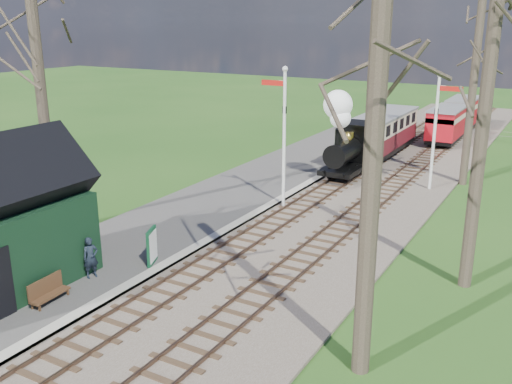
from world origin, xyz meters
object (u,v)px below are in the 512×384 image
at_px(coach, 384,131).
at_px(red_carriage_a, 446,124).
at_px(person, 91,258).
at_px(semaphore_far, 437,123).
at_px(locomotive, 349,139).
at_px(red_carriage_b, 463,113).
at_px(bench, 47,291).
at_px(sign_board, 152,246).
at_px(semaphore_near, 283,128).

distance_m(coach, red_carriage_a, 5.83).
height_order(coach, person, coach).
xyz_separation_m(semaphore_far, locomotive, (-4.39, 0.03, -1.23)).
bearing_deg(red_carriage_b, bench, -98.41).
xyz_separation_m(red_carriage_a, sign_board, (-4.18, -25.22, -0.57)).
bearing_deg(red_carriage_b, semaphore_far, -83.97).
xyz_separation_m(semaphore_near, sign_board, (-0.81, -7.91, -2.80)).
relative_size(coach, sign_board, 5.98).
height_order(coach, bench, coach).
bearing_deg(semaphore_near, bench, -98.42).
height_order(semaphore_near, sign_board, semaphore_near).
xyz_separation_m(coach, bench, (-2.48, -23.63, -1.01)).
xyz_separation_m(semaphore_near, coach, (0.77, 12.09, -2.07)).
bearing_deg(red_carriage_b, semaphore_near, -98.40).
xyz_separation_m(bench, person, (-0.09, 1.83, 0.33)).
distance_m(semaphore_near, red_carriage_a, 17.77).
height_order(semaphore_far, sign_board, semaphore_far).
bearing_deg(person, semaphore_near, 13.67).
xyz_separation_m(red_carriage_b, sign_board, (-4.18, -30.72, -0.57)).
xyz_separation_m(semaphore_near, semaphore_far, (5.14, 6.00, -0.27)).
height_order(coach, red_carriage_b, coach).
bearing_deg(red_carriage_b, locomotive, -98.85).
height_order(semaphore_far, red_carriage_b, semaphore_far).
bearing_deg(person, locomotive, 14.94).
distance_m(locomotive, coach, 6.09).
relative_size(locomotive, red_carriage_b, 0.99).
bearing_deg(coach, sign_board, -94.51).
bearing_deg(sign_board, semaphore_near, 84.17).
distance_m(locomotive, person, 15.99).
height_order(locomotive, coach, locomotive).
bearing_deg(red_carriage_a, semaphore_far, -81.08).
bearing_deg(semaphore_near, semaphore_far, 49.40).
bearing_deg(red_carriage_b, sign_board, -97.74).
bearing_deg(person, sign_board, -4.69).
relative_size(sign_board, person, 0.92).
bearing_deg(semaphore_far, coach, 125.67).
relative_size(coach, red_carriage_b, 1.58).
bearing_deg(red_carriage_a, red_carriage_b, 90.00).
distance_m(semaphore_near, coach, 12.29).
relative_size(coach, bench, 5.70).
bearing_deg(sign_board, red_carriage_b, 82.26).
height_order(red_carriage_a, bench, red_carriage_a).
relative_size(red_carriage_b, bench, 3.61).
bearing_deg(coach, semaphore_far, -54.33).
relative_size(locomotive, sign_board, 3.73).
xyz_separation_m(locomotive, sign_board, (-1.56, -13.94, -1.30)).
distance_m(red_carriage_b, sign_board, 31.01).
height_order(locomotive, person, locomotive).
relative_size(semaphore_near, locomotive, 1.35).
distance_m(semaphore_far, person, 17.35).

